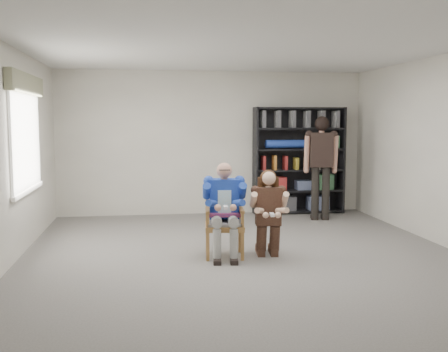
{
  "coord_description": "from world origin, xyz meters",
  "views": [
    {
      "loc": [
        -1.29,
        -6.73,
        1.83
      ],
      "look_at": [
        -0.2,
        0.6,
        1.05
      ],
      "focal_mm": 42.0,
      "sensor_mm": 36.0,
      "label": 1
    }
  ],
  "objects": [
    {
      "name": "floor",
      "position": [
        0.0,
        0.0,
        0.0
      ],
      "size": [
        6.0,
        7.0,
        0.01
      ],
      "primitive_type": "cube",
      "color": "#605D59",
      "rests_on": "ground"
    },
    {
      "name": "bookshelf",
      "position": [
        1.7,
        3.28,
        1.05
      ],
      "size": [
        1.8,
        0.38,
        2.1
      ],
      "primitive_type": null,
      "color": "black",
      "rests_on": "floor"
    },
    {
      "name": "kneeling_woman",
      "position": [
        0.32,
        0.03,
        0.59
      ],
      "size": [
        0.57,
        0.84,
        1.18
      ],
      "primitive_type": null,
      "rotation": [
        0.0,
        0.0,
        -0.1
      ],
      "color": "#341A17",
      "rests_on": "floor"
    },
    {
      "name": "room_shell",
      "position": [
        0.0,
        0.0,
        1.4
      ],
      "size": [
        6.0,
        7.0,
        2.8
      ],
      "primitive_type": null,
      "color": "beige",
      "rests_on": "ground"
    },
    {
      "name": "standing_man",
      "position": [
        1.89,
        2.51,
        0.95
      ],
      "size": [
        0.63,
        0.41,
        1.9
      ],
      "primitive_type": null,
      "rotation": [
        0.0,
        0.0,
        -0.15
      ],
      "color": "black",
      "rests_on": "floor"
    },
    {
      "name": "seated_man",
      "position": [
        -0.26,
        0.15,
        0.64
      ],
      "size": [
        0.63,
        0.83,
        1.29
      ],
      "primitive_type": null,
      "rotation": [
        0.0,
        0.0,
        -0.1
      ],
      "color": "#1A329B",
      "rests_on": "floor"
    },
    {
      "name": "armchair",
      "position": [
        -0.26,
        0.15,
        0.49
      ],
      "size": [
        0.63,
        0.61,
        0.99
      ],
      "primitive_type": null,
      "rotation": [
        0.0,
        0.0,
        -0.1
      ],
      "color": "#9B6138",
      "rests_on": "floor"
    },
    {
      "name": "window_left",
      "position": [
        -2.95,
        1.0,
        1.63
      ],
      "size": [
        0.16,
        2.0,
        1.75
      ],
      "primitive_type": null,
      "color": "silver",
      "rests_on": "room_shell"
    }
  ]
}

